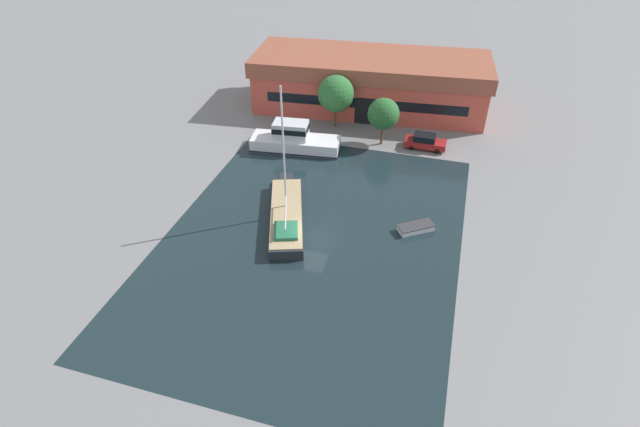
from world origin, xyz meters
TOP-DOWN VIEW (x-y plane):
  - ground_plane at (0.00, 0.00)m, footprint 440.00×440.00m
  - water_canal at (0.00, 0.00)m, footprint 25.04×34.39m
  - warehouse_building at (-0.95, 28.69)m, footprint 30.31×13.61m
  - quay_tree_near_building at (-3.66, 21.75)m, footprint 4.30×4.30m
  - quay_tree_by_water at (2.54, 18.92)m, footprint 3.53×3.53m
  - parked_car at (7.45, 19.25)m, footprint 4.57×1.94m
  - sailboat_moored at (-3.03, 2.10)m, footprint 6.30×12.26m
  - motor_cruiser at (-6.62, 14.93)m, footprint 10.25×4.34m
  - small_dinghy at (8.46, 3.82)m, footprint 3.40×2.96m

SIDE VIEW (x-z plane):
  - ground_plane at x=0.00m, z-range 0.00..0.00m
  - water_canal at x=0.00m, z-range 0.00..0.01m
  - small_dinghy at x=8.46m, z-range 0.01..0.59m
  - sailboat_moored at x=-3.03m, z-range -5.63..6.88m
  - parked_car at x=7.45m, z-range 0.00..1.67m
  - motor_cruiser at x=-6.62m, z-range -0.47..2.81m
  - warehouse_building at x=-0.95m, z-range 0.04..6.69m
  - quay_tree_by_water at x=2.54m, z-range 0.96..6.42m
  - quay_tree_near_building at x=-3.66m, z-range 1.02..7.37m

